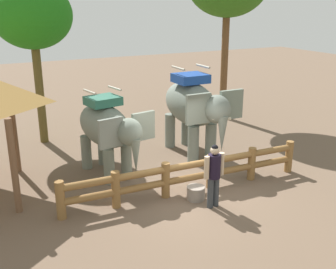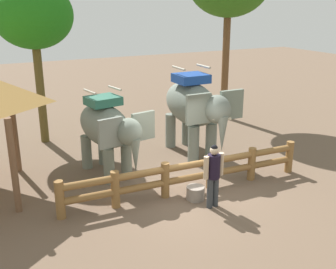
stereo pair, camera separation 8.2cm
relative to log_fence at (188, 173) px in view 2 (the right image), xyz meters
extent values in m
plane|color=brown|center=(0.00, -0.25, -0.60)|extent=(60.00, 60.00, 0.00)
cylinder|color=brown|center=(-3.70, 0.15, -0.08)|extent=(0.24, 0.24, 1.05)
cylinder|color=brown|center=(-2.22, 0.09, -0.08)|extent=(0.24, 0.24, 1.05)
cylinder|color=brown|center=(-0.74, 0.03, -0.08)|extent=(0.24, 0.24, 1.05)
cylinder|color=brown|center=(0.74, -0.03, -0.08)|extent=(0.24, 0.24, 1.05)
cylinder|color=brown|center=(2.22, -0.09, -0.08)|extent=(0.24, 0.24, 1.05)
cylinder|color=brown|center=(3.70, -0.15, -0.08)|extent=(0.24, 0.24, 1.05)
cylinder|color=brown|center=(0.00, 0.00, -0.15)|extent=(7.40, 0.49, 0.20)
cylinder|color=brown|center=(0.00, 0.00, 0.25)|extent=(7.40, 0.49, 0.20)
cylinder|color=slate|center=(-1.26, 1.75, -0.03)|extent=(0.34, 0.34, 1.14)
cylinder|color=slate|center=(-1.87, 1.64, -0.03)|extent=(0.34, 0.34, 1.14)
cylinder|color=slate|center=(-1.53, 3.26, -0.03)|extent=(0.34, 0.34, 1.14)
cylinder|color=slate|center=(-2.15, 3.15, -0.03)|extent=(0.34, 0.34, 1.14)
ellipsoid|color=slate|center=(-1.70, 2.45, 1.03)|extent=(1.58, 2.72, 1.33)
ellipsoid|color=slate|center=(-1.43, 0.96, 1.20)|extent=(0.87, 0.97, 0.81)
cube|color=gray|center=(-0.91, 1.16, 1.25)|extent=(0.77, 0.25, 0.85)
cube|color=slate|center=(-1.99, 0.97, 1.25)|extent=(0.77, 0.25, 0.85)
cone|color=slate|center=(-1.38, 0.67, 0.55)|extent=(0.30, 0.30, 1.04)
cube|color=#275E4B|center=(-1.70, 2.45, 1.83)|extent=(1.10, 1.01, 0.27)
cylinder|color=#A59E8C|center=(-1.27, 2.53, 2.17)|extent=(0.20, 0.77, 0.07)
cylinder|color=#A59E8C|center=(-2.13, 2.37, 2.17)|extent=(0.20, 0.77, 0.07)
cylinder|color=slate|center=(2.04, 2.02, 0.05)|extent=(0.39, 0.39, 1.30)
cylinder|color=slate|center=(1.33, 2.02, 0.05)|extent=(0.39, 0.39, 1.30)
cylinder|color=slate|center=(2.04, 3.78, 0.05)|extent=(0.39, 0.39, 1.30)
cylinder|color=slate|center=(1.33, 3.78, 0.05)|extent=(0.39, 0.39, 1.30)
ellipsoid|color=slate|center=(1.68, 2.90, 1.27)|extent=(1.31, 2.93, 1.52)
ellipsoid|color=slate|center=(1.69, 1.16, 1.46)|extent=(0.83, 0.98, 0.93)
cube|color=slate|center=(2.32, 1.29, 1.51)|extent=(0.87, 0.13, 0.98)
cube|color=slate|center=(1.06, 1.29, 1.51)|extent=(0.87, 0.13, 0.98)
cone|color=slate|center=(1.69, 0.82, 0.72)|extent=(0.35, 0.35, 1.19)
cone|color=beige|center=(1.86, 0.92, 1.19)|extent=(0.39, 0.11, 0.17)
cone|color=beige|center=(1.52, 0.92, 1.19)|extent=(0.39, 0.11, 0.17)
cube|color=navy|center=(1.68, 2.90, 2.18)|extent=(1.11, 0.98, 0.30)
cylinder|color=#A59E8C|center=(2.18, 2.90, 2.57)|extent=(0.08, 0.88, 0.08)
cylinder|color=#A59E8C|center=(1.19, 2.90, 2.57)|extent=(0.08, 0.88, 0.08)
cylinder|color=#32373C|center=(0.25, -1.07, -0.17)|extent=(0.17, 0.17, 0.86)
cylinder|color=#32373C|center=(0.06, -1.08, -0.17)|extent=(0.17, 0.17, 0.86)
cylinder|color=black|center=(0.16, -1.07, 0.59)|extent=(0.38, 0.38, 0.66)
cylinder|color=tan|center=(0.40, -1.05, 0.61)|extent=(0.14, 0.14, 0.63)
cylinder|color=tan|center=(-0.09, -1.10, 0.61)|extent=(0.14, 0.14, 0.63)
sphere|color=tan|center=(0.16, -1.07, 1.04)|extent=(0.24, 0.24, 0.24)
sphere|color=black|center=(0.16, -1.07, 1.10)|extent=(0.19, 0.19, 0.19)
cylinder|color=brown|center=(-4.25, 3.91, 0.70)|extent=(0.18, 0.18, 2.60)
cylinder|color=brown|center=(-4.63, 1.03, 0.70)|extent=(0.18, 0.18, 2.60)
cylinder|color=brown|center=(5.52, 6.39, 2.00)|extent=(0.33, 0.33, 5.20)
cylinder|color=brown|center=(-2.90, 6.58, 1.44)|extent=(0.32, 0.32, 4.09)
ellipsoid|color=#1D6D15|center=(-2.90, 6.58, 4.29)|extent=(2.92, 2.92, 2.48)
cylinder|color=gray|center=(-0.04, -0.49, -0.41)|extent=(0.51, 0.51, 0.39)
camera|label=1|loc=(-5.50, -9.50, 4.79)|focal=43.75mm
camera|label=2|loc=(-5.43, -9.54, 4.79)|focal=43.75mm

